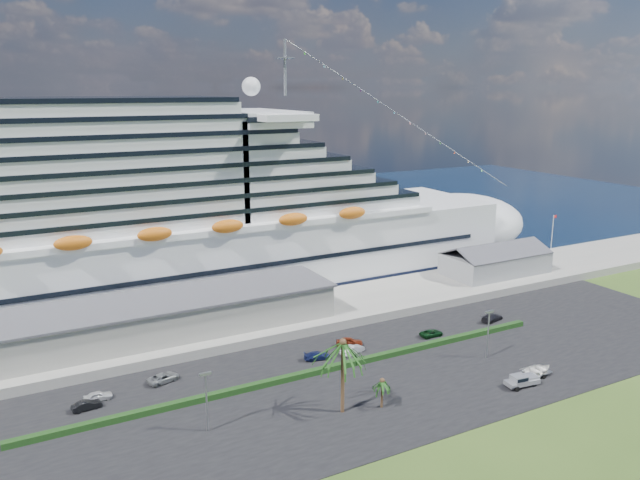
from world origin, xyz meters
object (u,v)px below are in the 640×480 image
cruise_ship (148,223)px  pickup_truck (522,380)px  parked_car_3 (317,356)px  boat_trailer (538,370)px

cruise_ship → pickup_truck: size_ratio=34.25×
parked_car_3 → boat_trailer: size_ratio=0.72×
cruise_ship → boat_trailer: 79.77m
parked_car_3 → cruise_ship: bearing=33.3°
parked_car_3 → boat_trailer: 34.71m
parked_car_3 → pickup_truck: size_ratio=0.81×
parked_car_3 → pickup_truck: pickup_truck is taller
cruise_ship → parked_car_3: cruise_ship is taller
parked_car_3 → boat_trailer: boat_trailer is taller
cruise_ship → boat_trailer: size_ratio=30.60×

